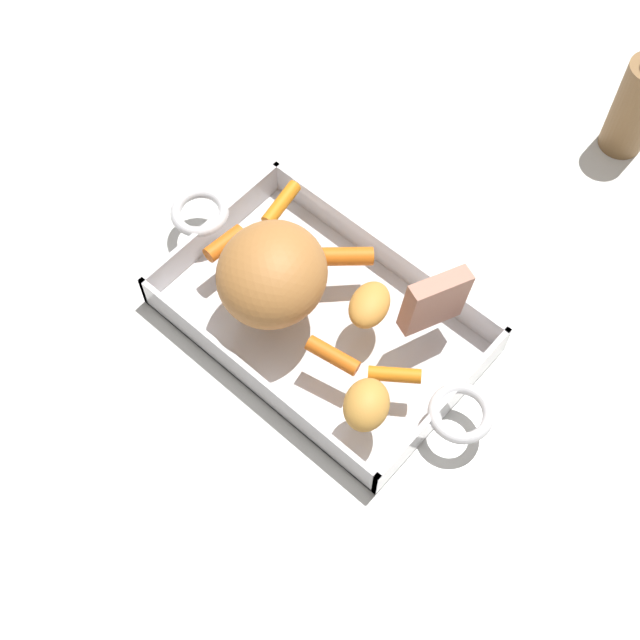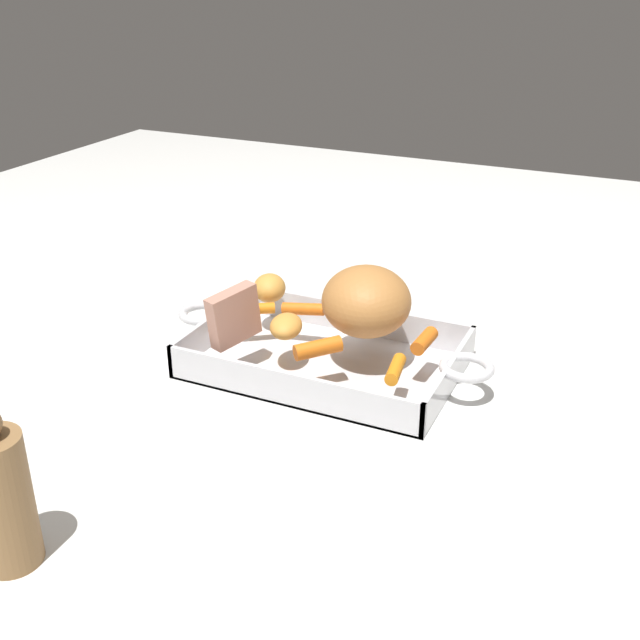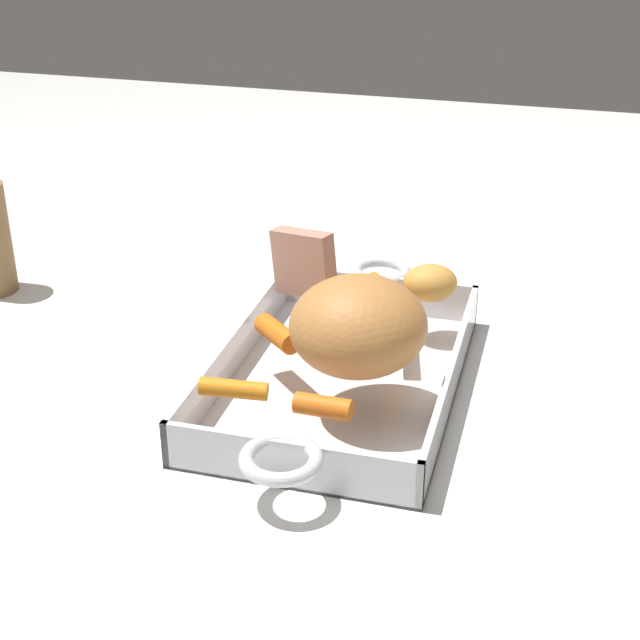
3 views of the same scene
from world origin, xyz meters
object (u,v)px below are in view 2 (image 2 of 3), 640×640
object	(u,v)px
potato_whole	(269,288)
pepper_mill	(1,497)
baby_carrot_southeast	(255,309)
baby_carrot_long	(424,341)
potato_near_roast	(286,326)
pork_roast	(366,301)
baby_carrot_center_right	(396,369)
baby_carrot_northeast	(318,348)
roast_slice_thin	(234,316)
roasting_dish	(325,357)
baby_carrot_center_left	(303,309)

from	to	relation	value
potato_whole	pepper_mill	world-z (taller)	pepper_mill
baby_carrot_southeast	potato_whole	distance (m)	0.05
baby_carrot_southeast	baby_carrot_long	bearing A→B (deg)	0.20
potato_near_roast	baby_carrot_long	bearing A→B (deg)	14.28
pork_roast	pepper_mill	bearing A→B (deg)	-107.72
pepper_mill	potato_whole	bearing A→B (deg)	91.09
baby_carrot_center_right	baby_carrot_long	xyz separation A→B (m)	(0.01, 0.08, 0.00)
pork_roast	potato_whole	size ratio (longest dim) A/B	2.18
baby_carrot_northeast	pork_roast	bearing A→B (deg)	71.15
roast_slice_thin	baby_carrot_northeast	world-z (taller)	roast_slice_thin
roast_slice_thin	baby_carrot_center_right	xyz separation A→B (m)	(0.22, 0.00, -0.03)
roast_slice_thin	baby_carrot_center_right	size ratio (longest dim) A/B	1.17
potato_near_roast	potato_whole	bearing A→B (deg)	128.46
baby_carrot_long	potato_whole	bearing A→B (deg)	168.92
roast_slice_thin	baby_carrot_center_right	distance (m)	0.22
roasting_dish	potato_whole	world-z (taller)	potato_whole
roast_slice_thin	pepper_mill	xyz separation A→B (m)	(-0.01, -0.39, -0.01)
roast_slice_thin	potato_whole	bearing A→B (deg)	98.16
roasting_dish	roast_slice_thin	xyz separation A→B (m)	(-0.10, -0.07, 0.07)
roast_slice_thin	baby_carrot_southeast	world-z (taller)	roast_slice_thin
baby_carrot_long	baby_carrot_northeast	xyz separation A→B (m)	(-0.11, -0.08, 0.00)
roast_slice_thin	baby_carrot_center_left	distance (m)	0.12
pork_roast	pepper_mill	distance (m)	0.51
roasting_dish	baby_carrot_center_right	world-z (taller)	baby_carrot_center_right
potato_whole	roasting_dish	bearing A→B (deg)	-29.41
roast_slice_thin	baby_carrot_center_left	size ratio (longest dim) A/B	1.19
baby_carrot_long	potato_near_roast	world-z (taller)	potato_near_roast
pork_roast	roast_slice_thin	size ratio (longest dim) A/B	1.79
potato_near_roast	baby_carrot_center_right	bearing A→B (deg)	-13.28
roast_slice_thin	baby_carrot_center_left	bearing A→B (deg)	67.02
baby_carrot_southeast	baby_carrot_northeast	bearing A→B (deg)	-29.96
pork_roast	roasting_dish	bearing A→B (deg)	-148.32
roasting_dish	pork_roast	size ratio (longest dim) A/B	3.58
roast_slice_thin	pepper_mill	distance (m)	0.39
roasting_dish	baby_carrot_center_right	bearing A→B (deg)	-28.36
baby_carrot_center_left	potato_whole	bearing A→B (deg)	160.22
roast_slice_thin	baby_carrot_center_left	xyz separation A→B (m)	(0.05, 0.11, -0.03)
baby_carrot_center_right	roasting_dish	bearing A→B (deg)	151.64
potato_near_roast	potato_whole	distance (m)	0.12
roast_slice_thin	potato_near_roast	size ratio (longest dim) A/B	1.18
pork_roast	baby_carrot_southeast	xyz separation A→B (m)	(-0.16, -0.01, -0.04)
baby_carrot_southeast	pepper_mill	distance (m)	0.48
roasting_dish	pepper_mill	xyz separation A→B (m)	(-0.11, -0.46, 0.06)
baby_carrot_northeast	baby_carrot_center_left	bearing A→B (deg)	124.31
roasting_dish	potato_near_roast	xyz separation A→B (m)	(-0.05, -0.03, 0.05)
roasting_dish	pork_roast	distance (m)	0.10
baby_carrot_center_right	baby_carrot_northeast	xyz separation A→B (m)	(-0.11, 0.01, 0.00)
baby_carrot_center_right	potato_whole	world-z (taller)	potato_whole
pork_roast	potato_whole	world-z (taller)	pork_roast
baby_carrot_center_right	potato_whole	bearing A→B (deg)	151.12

